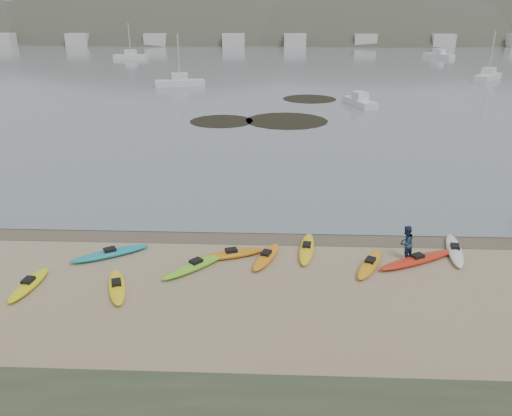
{
  "coord_description": "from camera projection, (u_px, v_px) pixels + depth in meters",
  "views": [
    {
      "loc": [
        1.03,
        -24.47,
        11.28
      ],
      "look_at": [
        0.0,
        0.0,
        1.5
      ],
      "focal_mm": 35.0,
      "sensor_mm": 36.0,
      "label": 1
    }
  ],
  "objects": [
    {
      "name": "kelp_mats",
      "position": [
        278.0,
        114.0,
        57.78
      ],
      "size": [
        17.35,
        22.35,
        0.04
      ],
      "color": "black",
      "rests_on": "water"
    },
    {
      "name": "moored_boats",
      "position": [
        312.0,
        67.0,
        99.06
      ],
      "size": [
        83.17,
        74.97,
        1.15
      ],
      "color": "silver",
      "rests_on": "ground"
    },
    {
      "name": "wet_sand",
      "position": [
        256.0,
        236.0,
        26.64
      ],
      "size": [
        60.0,
        60.0,
        0.0
      ],
      "primitive_type": "plane",
      "color": "brown",
      "rests_on": "ground"
    },
    {
      "name": "far_hills",
      "position": [
        368.0,
        78.0,
        211.28
      ],
      "size": [
        550.0,
        135.0,
        80.0
      ],
      "color": "#384235",
      "rests_on": "ground"
    },
    {
      "name": "ground",
      "position": [
        256.0,
        234.0,
        26.92
      ],
      "size": [
        600.0,
        600.0,
        0.0
      ],
      "primitive_type": "plane",
      "color": "tan",
      "rests_on": "ground"
    },
    {
      "name": "person_east",
      "position": [
        406.0,
        243.0,
        23.9
      ],
      "size": [
        1.06,
        1.06,
        1.73
      ],
      "primitive_type": "imported",
      "rotation": [
        0.0,
        0.0,
        3.91
      ],
      "color": "navy",
      "rests_on": "ground"
    },
    {
      "name": "far_town",
      "position": [
        293.0,
        40.0,
        160.5
      ],
      "size": [
        199.0,
        5.0,
        4.0
      ],
      "color": "beige",
      "rests_on": "ground"
    },
    {
      "name": "water",
      "position": [
        277.0,
        29.0,
        305.29
      ],
      "size": [
        1200.0,
        1200.0,
        0.0
      ],
      "primitive_type": "plane",
      "color": "slate",
      "rests_on": "ground"
    },
    {
      "name": "kayaks",
      "position": [
        262.0,
        261.0,
        23.64
      ],
      "size": [
        20.75,
        7.69,
        0.34
      ],
      "color": "orange",
      "rests_on": "ground"
    }
  ]
}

